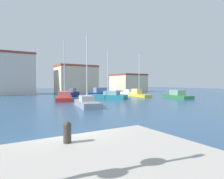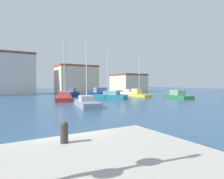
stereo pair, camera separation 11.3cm
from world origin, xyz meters
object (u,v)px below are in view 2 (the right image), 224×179
(motorboat_blue_far_left, at_px, (102,92))
(sailboat_grey_near_pier, at_px, (87,102))
(motorboat_white_behind_lamppost, at_px, (128,92))
(sailboat_teal_far_right, at_px, (108,96))
(sailboat_yellow_mid_harbor, at_px, (138,94))
(motorboat_green_distant_north, at_px, (177,95))
(sailboat_red_outer_mooring, at_px, (64,97))
(motorboat_navy_center_channel, at_px, (72,94))
(mooring_bollard, at_px, (64,131))

(motorboat_blue_far_left, relative_size, sailboat_grey_near_pier, 0.96)
(motorboat_white_behind_lamppost, xyz_separation_m, motorboat_blue_far_left, (-7.42, 0.13, 0.20))
(sailboat_teal_far_right, bearing_deg, sailboat_yellow_mid_harbor, 11.67)
(motorboat_green_distant_north, bearing_deg, sailboat_red_outer_mooring, 163.27)
(motorboat_white_behind_lamppost, relative_size, sailboat_grey_near_pier, 0.71)
(motorboat_blue_far_left, bearing_deg, sailboat_yellow_mid_harbor, -62.80)
(motorboat_green_distant_north, relative_size, motorboat_blue_far_left, 0.98)
(sailboat_red_outer_mooring, distance_m, sailboat_grey_near_pier, 9.67)
(sailboat_yellow_mid_harbor, bearing_deg, motorboat_green_distant_north, -60.55)
(sailboat_teal_far_right, height_order, motorboat_blue_far_left, sailboat_teal_far_right)
(sailboat_red_outer_mooring, relative_size, sailboat_grey_near_pier, 1.14)
(sailboat_teal_far_right, relative_size, motorboat_navy_center_channel, 2.14)
(motorboat_white_behind_lamppost, bearing_deg, sailboat_red_outer_mooring, -154.88)
(motorboat_blue_far_left, distance_m, sailboat_grey_near_pier, 22.52)
(mooring_bollard, relative_size, motorboat_green_distant_north, 0.08)
(motorboat_green_distant_north, xyz_separation_m, motorboat_navy_center_channel, (-16.15, 13.82, 0.11))
(sailboat_teal_far_right, relative_size, motorboat_white_behind_lamppost, 1.42)
(sailboat_teal_far_right, height_order, sailboat_grey_near_pier, sailboat_teal_far_right)
(motorboat_navy_center_channel, height_order, motorboat_blue_far_left, motorboat_blue_far_left)
(sailboat_teal_far_right, bearing_deg, motorboat_blue_far_left, 68.03)
(sailboat_teal_far_right, xyz_separation_m, motorboat_white_behind_lamppost, (11.50, 9.97, -0.12))
(motorboat_blue_far_left, bearing_deg, motorboat_navy_center_channel, -169.19)
(mooring_bollard, height_order, sailboat_red_outer_mooring, sailboat_red_outer_mooring)
(motorboat_white_behind_lamppost, bearing_deg, mooring_bollard, -128.12)
(sailboat_teal_far_right, distance_m, motorboat_green_distant_north, 13.37)
(motorboat_navy_center_channel, xyz_separation_m, sailboat_grey_near_pier, (-4.31, -17.40, -0.15))
(sailboat_teal_far_right, distance_m, motorboat_navy_center_channel, 9.41)
(motorboat_green_distant_north, bearing_deg, sailboat_yellow_mid_harbor, 119.45)
(motorboat_white_behind_lamppost, distance_m, motorboat_navy_center_channel, 15.40)
(motorboat_white_behind_lamppost, height_order, motorboat_blue_far_left, motorboat_blue_far_left)
(sailboat_yellow_mid_harbor, height_order, sailboat_grey_near_pier, sailboat_yellow_mid_harbor)
(motorboat_green_distant_north, height_order, sailboat_grey_near_pier, sailboat_grey_near_pier)
(motorboat_white_behind_lamppost, distance_m, sailboat_grey_near_pier, 27.19)
(motorboat_navy_center_channel, bearing_deg, mooring_bollard, -109.74)
(mooring_bollard, distance_m, motorboat_green_distant_north, 34.34)
(sailboat_yellow_mid_harbor, bearing_deg, motorboat_navy_center_channel, 150.70)
(motorboat_white_behind_lamppost, xyz_separation_m, sailboat_grey_near_pier, (-19.65, -18.79, 0.08))
(sailboat_grey_near_pier, bearing_deg, mooring_bollard, -115.60)
(motorboat_navy_center_channel, relative_size, sailboat_grey_near_pier, 0.47)
(sailboat_teal_far_right, xyz_separation_m, sailboat_yellow_mid_harbor, (8.37, 1.73, 0.03))
(mooring_bollard, bearing_deg, sailboat_yellow_mid_harbor, 47.68)
(sailboat_red_outer_mooring, height_order, motorboat_navy_center_channel, sailboat_red_outer_mooring)
(motorboat_blue_far_left, bearing_deg, motorboat_white_behind_lamppost, -0.98)
(sailboat_red_outer_mooring, bearing_deg, motorboat_blue_far_left, 37.55)
(sailboat_red_outer_mooring, xyz_separation_m, motorboat_navy_center_channel, (4.11, 7.73, 0.08))
(mooring_bollard, xyz_separation_m, motorboat_navy_center_channel, (12.01, 33.46, -0.77))
(sailboat_red_outer_mooring, height_order, motorboat_white_behind_lamppost, sailboat_red_outer_mooring)
(sailboat_teal_far_right, distance_m, motorboat_white_behind_lamppost, 15.22)
(mooring_bollard, bearing_deg, motorboat_white_behind_lamppost, 51.88)
(motorboat_navy_center_channel, bearing_deg, sailboat_yellow_mid_harbor, -29.30)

